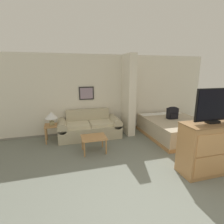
# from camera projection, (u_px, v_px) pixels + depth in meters

# --- Properties ---
(ground_plane) EXTENTS (20.00, 20.00, 0.00)m
(ground_plane) POSITION_uv_depth(u_px,v_px,m) (163.00, 212.00, 2.65)
(ground_plane) COLOR slate
(wall_back) EXTENTS (7.61, 0.16, 2.60)m
(wall_back) POSITION_uv_depth(u_px,v_px,m) (104.00, 94.00, 5.95)
(wall_back) COLOR silver
(wall_back) RESTS_ON ground_plane
(wall_partition_pillar) EXTENTS (0.24, 0.77, 2.60)m
(wall_partition_pillar) POSITION_uv_depth(u_px,v_px,m) (128.00, 95.00, 5.73)
(wall_partition_pillar) COLOR silver
(wall_partition_pillar) RESTS_ON ground_plane
(couch) EXTENTS (1.96, 0.84, 0.85)m
(couch) POSITION_uv_depth(u_px,v_px,m) (89.00, 127.00, 5.57)
(couch) COLOR #B7AD8E
(couch) RESTS_ON ground_plane
(coffee_table) EXTENTS (0.63, 0.51, 0.42)m
(coffee_table) POSITION_uv_depth(u_px,v_px,m) (94.00, 139.00, 4.53)
(coffee_table) COLOR #B27F4C
(coffee_table) RESTS_ON ground_plane
(side_table) EXTENTS (0.43, 0.43, 0.52)m
(side_table) POSITION_uv_depth(u_px,v_px,m) (52.00, 128.00, 5.19)
(side_table) COLOR #B27F4C
(side_table) RESTS_ON ground_plane
(table_lamp) EXTENTS (0.37, 0.37, 0.40)m
(table_lamp) POSITION_uv_depth(u_px,v_px,m) (51.00, 116.00, 5.10)
(table_lamp) COLOR tan
(table_lamp) RESTS_ON side_table
(tv_dresser) EXTENTS (1.22, 0.53, 1.08)m
(tv_dresser) POSITION_uv_depth(u_px,v_px,m) (209.00, 148.00, 3.60)
(tv_dresser) COLOR #B27F4C
(tv_dresser) RESTS_ON ground_plane
(tv) EXTENTS (0.88, 0.16, 0.69)m
(tv) POSITION_uv_depth(u_px,v_px,m) (215.00, 106.00, 3.39)
(tv) COLOR black
(tv) RESTS_ON tv_dresser
(bed) EXTENTS (1.72, 2.12, 0.57)m
(bed) POSITION_uv_depth(u_px,v_px,m) (174.00, 128.00, 5.66)
(bed) COLOR #B27F4C
(bed) RESTS_ON ground_plane
(backpack) EXTENTS (0.34, 0.21, 0.39)m
(backpack) POSITION_uv_depth(u_px,v_px,m) (172.00, 113.00, 5.63)
(backpack) COLOR black
(backpack) RESTS_ON bed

